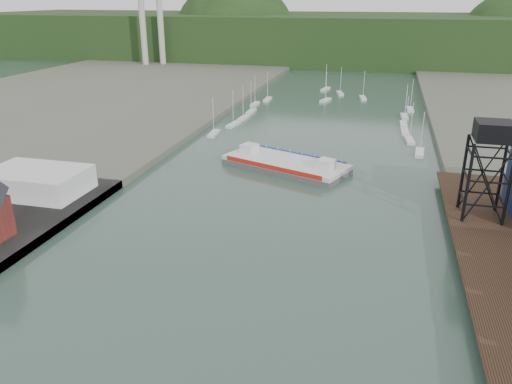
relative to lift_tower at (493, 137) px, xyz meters
The scene contains 7 objects.
east_pier 19.03m from the lift_tower, 81.25° to the right, with size 14.00×70.00×2.45m.
white_shed 80.28m from the lift_tower, behind, with size 18.00×12.00×4.50m, color silver.
lift_tower is the anchor object (origin of this frame).
marina_sailboats 89.04m from the lift_tower, 113.46° to the left, with size 57.71×92.65×0.90m.
smokestacks 224.80m from the lift_tower, 128.94° to the left, with size 11.20×8.20×60.00m.
distant_hills 246.51m from the lift_tower, 99.10° to the left, with size 500.00×120.00×80.00m.
chain_ferry 45.69m from the lift_tower, 149.30° to the left, with size 30.11×20.48×4.03m.
Camera 1 is at (17.95, -24.90, 36.28)m, focal length 35.00 mm.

